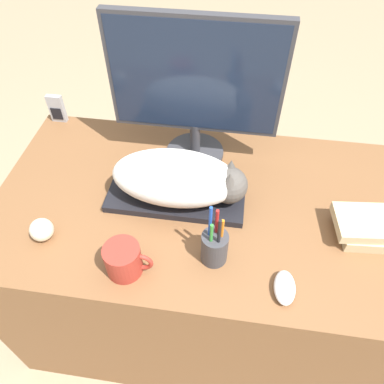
% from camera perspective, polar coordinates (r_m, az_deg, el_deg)
% --- Properties ---
extents(desk, '(1.40, 0.75, 0.76)m').
position_cam_1_polar(desk, '(1.51, 2.15, -11.14)').
color(desk, brown).
rests_on(desk, ground_plane).
extents(keyboard, '(0.44, 0.17, 0.02)m').
position_cam_1_polar(keyboard, '(1.20, -2.46, -0.81)').
color(keyboard, black).
rests_on(keyboard, desk).
extents(cat, '(0.41, 0.20, 0.16)m').
position_cam_1_polar(cat, '(1.13, -1.65, 2.08)').
color(cat, white).
rests_on(cat, keyboard).
extents(monitor, '(0.54, 0.20, 0.50)m').
position_cam_1_polar(monitor, '(1.19, 0.51, 16.07)').
color(monitor, '#333338').
rests_on(monitor, desk).
extents(computer_mouse, '(0.06, 0.10, 0.03)m').
position_cam_1_polar(computer_mouse, '(1.04, 13.93, -13.94)').
color(computer_mouse, silver).
rests_on(computer_mouse, desk).
extents(coffee_mug, '(0.13, 0.10, 0.10)m').
position_cam_1_polar(coffee_mug, '(1.03, -10.31, -10.12)').
color(coffee_mug, '#9E2D23').
rests_on(coffee_mug, desk).
extents(pen_cup, '(0.07, 0.07, 0.21)m').
position_cam_1_polar(pen_cup, '(1.03, 3.45, -8.26)').
color(pen_cup, '#38383D').
rests_on(pen_cup, desk).
extents(baseball, '(0.07, 0.07, 0.07)m').
position_cam_1_polar(baseball, '(1.17, -21.94, -5.36)').
color(baseball, beige).
rests_on(baseball, desk).
extents(phone, '(0.06, 0.02, 0.11)m').
position_cam_1_polar(phone, '(1.57, -19.91, 11.86)').
color(phone, '#99999E').
rests_on(phone, desk).
extents(book_stack, '(0.22, 0.15, 0.07)m').
position_cam_1_polar(book_stack, '(1.21, 25.63, -4.93)').
color(book_stack, '#C6B284').
rests_on(book_stack, desk).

